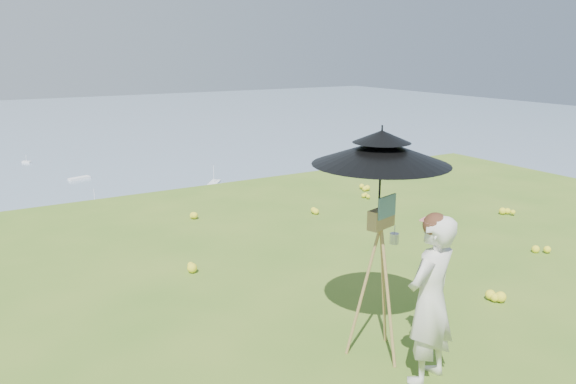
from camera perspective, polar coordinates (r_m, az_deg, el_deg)
ground at (r=8.01m, az=18.50°, el=-8.73°), size 14.00×14.00×0.00m
shoreline_tier at (r=88.94m, az=-24.36°, el=-13.03°), size 170.00×28.00×8.00m
slope_trees at (r=43.99m, az=-20.79°, el=-10.83°), size 110.00×50.00×6.00m
harbor_town at (r=86.29m, az=-24.80°, el=-9.18°), size 110.00×22.00×5.00m
wildflowers at (r=8.14m, az=17.21°, el=-7.80°), size 10.00×10.50×0.12m
painter at (r=5.37m, az=14.27°, el=-10.59°), size 0.67×0.53×1.63m
field_easel at (r=5.69m, az=9.19°, el=-8.52°), size 0.79×0.79×1.69m
sun_umbrella at (r=5.39m, az=9.35°, el=1.65°), size 1.76×1.76×0.96m
painter_cap at (r=5.10m, az=14.80°, el=-2.74°), size 0.29×0.32×0.10m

